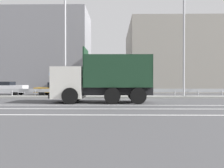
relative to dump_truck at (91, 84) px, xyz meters
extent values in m
plane|color=#424244|center=(2.81, 2.02, -1.28)|extent=(320.00, 320.00, 0.00)
cube|color=silver|center=(0.81, -1.79, -1.27)|extent=(59.63, 0.16, 0.01)
cube|color=silver|center=(0.81, -3.55, -1.27)|extent=(59.63, 0.16, 0.01)
cube|color=silver|center=(0.81, -5.64, -1.27)|extent=(59.63, 0.16, 0.01)
cube|color=gray|center=(2.81, 3.93, -1.19)|extent=(32.80, 1.10, 0.18)
cube|color=#9EA0A5|center=(2.81, 4.75, -0.66)|extent=(59.63, 0.04, 0.32)
cylinder|color=#ADADB2|center=(-7.73, 4.75, -0.97)|extent=(0.09, 0.09, 0.62)
cylinder|color=#ADADB2|center=(-5.63, 4.75, -0.97)|extent=(0.09, 0.09, 0.62)
cylinder|color=#ADADB2|center=(-3.52, 4.75, -0.97)|extent=(0.09, 0.09, 0.62)
cylinder|color=#ADADB2|center=(-1.41, 4.75, -0.97)|extent=(0.09, 0.09, 0.62)
cylinder|color=#ADADB2|center=(0.70, 4.75, -0.97)|extent=(0.09, 0.09, 0.62)
cylinder|color=#ADADB2|center=(2.81, 4.75, -0.97)|extent=(0.09, 0.09, 0.62)
cylinder|color=#ADADB2|center=(4.92, 4.75, -0.97)|extent=(0.09, 0.09, 0.62)
cylinder|color=#ADADB2|center=(7.02, 4.75, -0.97)|extent=(0.09, 0.09, 0.62)
cylinder|color=#ADADB2|center=(9.13, 4.75, -0.97)|extent=(0.09, 0.09, 0.62)
cylinder|color=#ADADB2|center=(11.24, 4.75, -0.97)|extent=(0.09, 0.09, 0.62)
cube|color=silver|center=(-1.52, -0.01, 0.08)|extent=(2.01, 2.38, 2.08)
cube|color=black|center=(-2.53, -0.02, 0.43)|extent=(0.04, 2.04, 0.79)
cube|color=black|center=(-2.57, -0.02, -0.81)|extent=(0.11, 2.32, 0.24)
cube|color=black|center=(1.81, 0.01, -0.49)|extent=(4.67, 1.33, 0.53)
cube|color=#193823|center=(1.81, 0.01, -0.17)|extent=(4.49, 2.30, 0.12)
cube|color=#193823|center=(1.82, -1.08, 0.89)|extent=(4.48, 0.13, 2.00)
cube|color=#193823|center=(1.81, 1.10, 0.89)|extent=(4.48, 0.13, 2.00)
cube|color=#193823|center=(-0.37, 0.00, 1.14)|extent=(0.11, 2.28, 2.50)
cube|color=#193823|center=(4.00, 0.02, 0.89)|extent=(0.11, 2.28, 2.00)
cylinder|color=black|center=(-1.21, -1.17, -0.76)|extent=(1.04, 0.33, 1.04)
cylinder|color=black|center=(-1.22, 1.15, -0.76)|extent=(1.04, 0.33, 1.04)
cylinder|color=black|center=(1.47, -1.15, -0.76)|extent=(1.04, 0.33, 1.04)
cylinder|color=black|center=(1.46, 1.17, -0.76)|extent=(1.04, 0.33, 1.04)
cylinder|color=black|center=(3.10, -1.14, -0.76)|extent=(1.04, 0.33, 1.04)
cylinder|color=black|center=(3.09, 1.18, -0.76)|extent=(1.04, 0.33, 1.04)
cylinder|color=white|center=(-3.74, 3.93, -1.10)|extent=(0.16, 0.16, 0.35)
cylinder|color=black|center=(-3.74, 3.93, -0.76)|extent=(0.16, 0.16, 0.35)
cylinder|color=white|center=(-3.74, 3.93, -0.41)|extent=(0.16, 0.16, 0.35)
cylinder|color=black|center=(-3.74, 3.93, -0.06)|extent=(0.16, 0.16, 0.35)
cylinder|color=white|center=(-3.74, 3.93, 0.29)|extent=(0.16, 0.16, 0.35)
cylinder|color=#1E4CB2|center=(-3.74, 3.93, 0.81)|extent=(0.69, 0.03, 0.69)
cylinder|color=white|center=(-3.74, 3.93, 0.81)|extent=(0.75, 0.02, 0.75)
cylinder|color=#ADADB2|center=(-2.71, 3.98, 3.48)|extent=(0.18, 0.18, 9.52)
cylinder|color=#ADADB2|center=(7.62, 4.13, 3.78)|extent=(0.18, 0.18, 10.11)
cube|color=silver|center=(-9.91, 7.87, -0.61)|extent=(4.26, 1.87, 0.74)
cube|color=black|center=(-10.03, 7.87, -0.05)|extent=(1.82, 1.58, 0.39)
cylinder|color=black|center=(-8.63, 8.73, -0.98)|extent=(0.61, 0.22, 0.60)
cylinder|color=black|center=(-8.58, 7.10, -0.98)|extent=(0.61, 0.22, 0.60)
cube|color=#B27A14|center=(-4.49, 8.10, -0.72)|extent=(4.42, 1.98, 0.51)
cube|color=black|center=(-4.36, 8.10, -0.20)|extent=(1.87, 1.71, 0.54)
cylinder|color=black|center=(-5.84, 7.17, -0.98)|extent=(0.60, 0.21, 0.60)
cylinder|color=black|center=(-5.87, 8.98, -0.98)|extent=(0.60, 0.21, 0.60)
cylinder|color=black|center=(-3.12, 7.22, -0.98)|extent=(0.60, 0.21, 0.60)
cylinder|color=black|center=(-3.15, 9.03, -0.98)|extent=(0.60, 0.21, 0.60)
cube|color=gray|center=(-10.36, 19.99, 4.92)|extent=(15.41, 8.06, 12.41)
cube|color=gray|center=(12.84, 19.49, 3.57)|extent=(18.20, 15.29, 9.70)
camera|label=1|loc=(1.64, -14.93, 0.15)|focal=35.00mm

